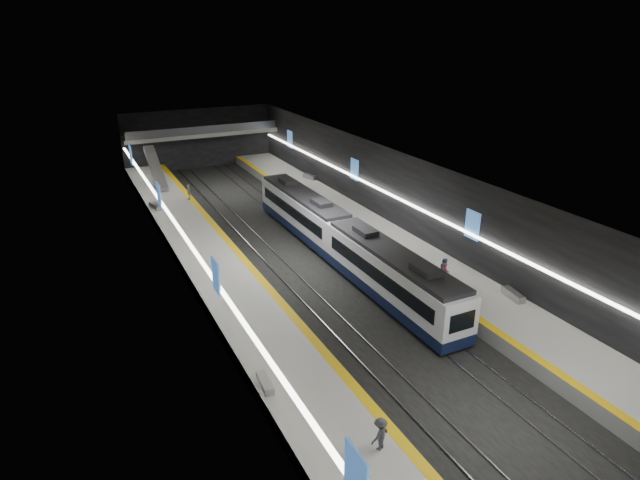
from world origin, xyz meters
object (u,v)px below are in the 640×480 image
passenger_right_b (444,270)px  passenger_left_b (380,434)px  bench_left_far (156,206)px  passenger_right_a (444,274)px  passenger_left_a (189,192)px  train (341,238)px  bench_left_near (265,383)px  bench_right_far (310,177)px  bench_right_near (513,295)px  escalator (156,168)px

passenger_right_b → passenger_left_b: 17.79m
passenger_right_b → bench_left_far: bearing=67.1°
bench_left_far → passenger_right_a: size_ratio=1.19×
passenger_left_a → train: bearing=42.3°
bench_left_near → passenger_left_a: passenger_left_a is taller
bench_right_far → passenger_left_a: passenger_left_a is taller
bench_left_near → bench_right_near: 18.94m
bench_right_far → train: bearing=-123.8°
bench_left_near → train: bearing=53.0°
bench_left_near → bench_right_near: bearing=8.6°
passenger_right_a → passenger_left_a: (-11.78, 28.11, -0.05)m
bench_right_far → bench_right_near: bearing=-105.7°
passenger_right_b → passenger_left_a: bearing=59.5°
passenger_right_b → passenger_left_a: size_ratio=1.13×
bench_left_near → passenger_right_a: passenger_right_a is taller
passenger_right_a → passenger_right_b: (0.35, 0.45, 0.06)m
train → bench_right_near: (6.87, -12.33, -0.95)m
bench_left_near → bench_right_near: bench_right_near is taller
bench_left_near → passenger_left_a: (4.00, 33.33, 0.60)m
escalator → passenger_left_a: escalator is taller
train → passenger_right_a: size_ratio=17.43×
bench_left_near → passenger_right_b: size_ratio=0.97×
passenger_right_b → passenger_left_a: 30.20m
passenger_right_a → passenger_left_b: size_ratio=1.05×
escalator → bench_left_far: size_ratio=3.90×
passenger_right_b → passenger_left_b: (-13.08, -12.06, -0.10)m
bench_right_near → passenger_right_b: 5.01m
bench_right_near → passenger_right_a: (-3.10, 3.68, 0.62)m
passenger_left_a → passenger_left_b: passenger_left_b is taller
train → bench_right_far: size_ratio=14.67×
bench_left_near → bench_left_far: 31.90m
bench_right_far → escalator: bearing=145.3°
escalator → passenger_left_a: 7.86m
escalator → passenger_right_a: size_ratio=4.64×
escalator → bench_left_near: (-2.00, -40.85, -1.68)m
bench_right_far → passenger_left_a: size_ratio=1.26×
bench_left_near → escalator: bearing=91.1°
escalator → passenger_right_a: (13.78, -35.63, -1.04)m
train → passenger_left_a: train is taller
passenger_right_b → passenger_left_a: passenger_right_b is taller
escalator → bench_left_far: bearing=-101.4°
bench_left_near → passenger_left_b: (3.05, -6.39, 0.60)m
passenger_left_a → passenger_right_a: bearing=42.7°
train → bench_left_far: 21.57m
escalator → passenger_left_b: bearing=-88.7°
bench_right_far → passenger_left_b: size_ratio=1.25×
train → bench_left_near: (-12.00, -13.87, -0.98)m
bench_right_far → passenger_left_a: 15.10m
train → bench_right_far: 22.21m
train → passenger_right_a: (3.78, -8.65, -0.33)m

